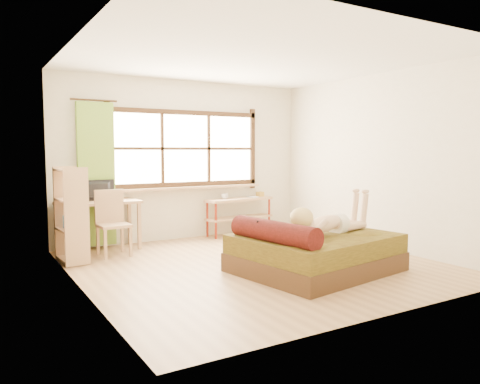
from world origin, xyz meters
TOP-DOWN VIEW (x-y plane):
  - floor at (0.00, 0.00)m, footprint 4.50×4.50m
  - ceiling at (0.00, 0.00)m, footprint 4.50×4.50m
  - wall_back at (0.00, 2.25)m, footprint 4.50×0.00m
  - wall_front at (0.00, -2.25)m, footprint 4.50×0.00m
  - wall_left at (-2.25, 0.00)m, footprint 0.00×4.50m
  - wall_right at (2.25, 0.00)m, footprint 0.00×4.50m
  - window at (0.00, 2.22)m, footprint 2.80×0.16m
  - curtain at (-1.55, 2.13)m, footprint 0.55×0.10m
  - bed at (0.43, -0.66)m, footprint 2.08×1.77m
  - woman at (0.62, -0.70)m, footprint 1.35×0.57m
  - kitten at (-0.25, -0.55)m, footprint 0.29×0.15m
  - desk at (-1.58, 1.95)m, footprint 1.23×0.59m
  - monitor at (-1.58, 2.00)m, footprint 0.55×0.09m
  - chair at (-1.48, 1.59)m, footprint 0.44×0.44m
  - pipe_shelf at (0.98, 2.07)m, footprint 1.35×0.48m
  - cup at (0.67, 2.07)m, footprint 0.13×0.13m
  - book at (1.17, 2.07)m, footprint 0.19×0.24m
  - bookshelf at (-2.08, 1.38)m, footprint 0.36×0.58m

SIDE VIEW (x-z plane):
  - floor at x=0.00m, z-range 0.00..0.00m
  - bed at x=0.43m, z-range -0.10..0.61m
  - pipe_shelf at x=0.98m, z-range 0.11..0.86m
  - chair at x=-1.48m, z-range 0.05..1.00m
  - kitten at x=-0.25m, z-range 0.47..0.69m
  - bookshelf at x=-2.08m, z-range 0.01..1.30m
  - desk at x=-1.58m, z-range 0.28..1.03m
  - book at x=1.17m, z-range 0.66..0.68m
  - cup at x=0.67m, z-range 0.66..0.75m
  - woman at x=0.62m, z-range 0.47..1.03m
  - monitor at x=-1.58m, z-range 0.76..1.07m
  - curtain at x=-1.55m, z-range 0.05..2.25m
  - wall_back at x=0.00m, z-range -0.90..3.60m
  - wall_front at x=0.00m, z-range -0.90..3.60m
  - wall_left at x=-2.25m, z-range -0.90..3.60m
  - wall_right at x=2.25m, z-range -0.90..3.60m
  - window at x=0.00m, z-range 0.78..2.24m
  - ceiling at x=0.00m, z-range 2.70..2.70m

